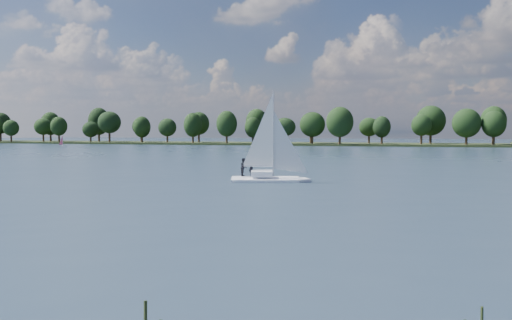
# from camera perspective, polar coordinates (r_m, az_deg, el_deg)

# --- Properties ---
(ground) EXTENTS (700.00, 700.00, 0.00)m
(ground) POSITION_cam_1_polar(r_m,az_deg,el_deg) (120.80, 6.36, 0.32)
(ground) COLOR #233342
(ground) RESTS_ON ground
(far_shore) EXTENTS (660.00, 40.00, 1.50)m
(far_shore) POSITION_cam_1_polar(r_m,az_deg,el_deg) (231.15, 12.84, 1.44)
(far_shore) COLOR black
(far_shore) RESTS_ON ground
(sailboat) EXTENTS (7.81, 4.38, 9.91)m
(sailboat) POSITION_cam_1_polar(r_m,az_deg,el_deg) (59.28, 1.00, 0.45)
(sailboat) COLOR white
(sailboat) RESTS_ON ground
(dinghy_pink) EXTENTS (2.97, 1.76, 4.45)m
(dinghy_pink) POSITION_cam_1_polar(r_m,az_deg,el_deg) (225.41, -18.76, 1.60)
(dinghy_pink) COLOR white
(dinghy_pink) RESTS_ON ground
(treeline) EXTENTS (562.51, 74.02, 18.01)m
(treeline) POSITION_cam_1_polar(r_m,az_deg,el_deg) (227.39, 11.86, 3.47)
(treeline) COLOR black
(treeline) RESTS_ON ground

